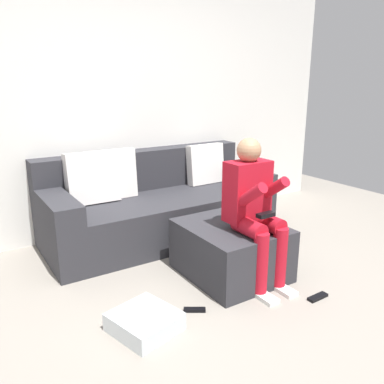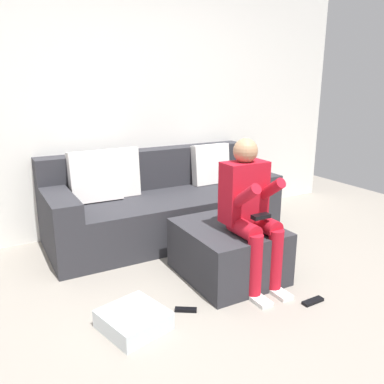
% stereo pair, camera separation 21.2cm
% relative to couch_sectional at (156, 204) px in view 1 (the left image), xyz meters
% --- Properties ---
extents(ground_plane, '(7.13, 7.13, 0.00)m').
position_rel_couch_sectional_xyz_m(ground_plane, '(-0.20, -1.70, -0.33)').
color(ground_plane, gray).
extents(wall_back, '(5.49, 0.10, 2.58)m').
position_rel_couch_sectional_xyz_m(wall_back, '(-0.20, 0.45, 0.96)').
color(wall_back, silver).
rests_on(wall_back, ground_plane).
extents(couch_sectional, '(2.24, 0.93, 0.91)m').
position_rel_couch_sectional_xyz_m(couch_sectional, '(0.00, 0.00, 0.00)').
color(couch_sectional, '#2D2D33').
rests_on(couch_sectional, ground_plane).
extents(ottoman, '(0.70, 0.80, 0.42)m').
position_rel_couch_sectional_xyz_m(ottoman, '(0.12, -1.07, -0.12)').
color(ottoman, '#2D2D33').
rests_on(ottoman, ground_plane).
extents(person_seated, '(0.34, 0.55, 1.12)m').
position_rel_couch_sectional_xyz_m(person_seated, '(0.18, -1.25, 0.29)').
color(person_seated, red).
rests_on(person_seated, ground_plane).
extents(storage_bin, '(0.45, 0.46, 0.12)m').
position_rel_couch_sectional_xyz_m(storage_bin, '(-0.81, -1.38, -0.27)').
color(storage_bin, silver).
rests_on(storage_bin, ground_plane).
extents(remote_near_ottoman, '(0.17, 0.06, 0.02)m').
position_rel_couch_sectional_xyz_m(remote_near_ottoman, '(0.42, -1.72, -0.32)').
color(remote_near_ottoman, black).
rests_on(remote_near_ottoman, ground_plane).
extents(remote_by_storage_bin, '(0.15, 0.12, 0.02)m').
position_rel_couch_sectional_xyz_m(remote_by_storage_bin, '(-0.43, -1.37, -0.32)').
color(remote_by_storage_bin, black).
rests_on(remote_by_storage_bin, ground_plane).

